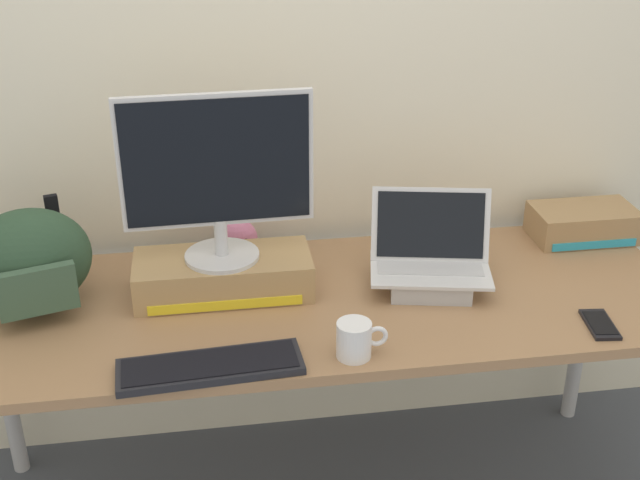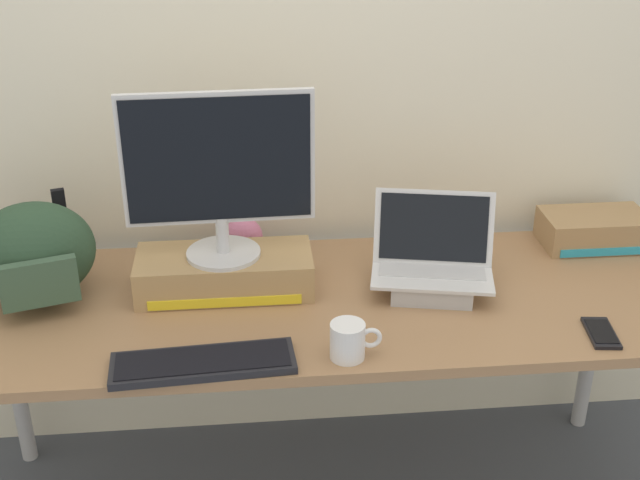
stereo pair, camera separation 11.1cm
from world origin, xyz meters
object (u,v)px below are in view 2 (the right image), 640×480
object	(u,v)px
cell_phone	(601,333)
toner_box_cyan	(594,229)
coffee_mug	(349,341)
toner_box_yellow	(225,272)
plush_toy	(243,237)
desktop_monitor	(219,172)
external_keyboard	(203,363)
open_laptop	(432,272)
messenger_backpack	(34,253)

from	to	relation	value
cell_phone	toner_box_cyan	bearing A→B (deg)	77.25
coffee_mug	toner_box_yellow	bearing A→B (deg)	129.77
toner_box_cyan	plush_toy	bearing A→B (deg)	178.34
toner_box_yellow	desktop_monitor	bearing A→B (deg)	-87.71
external_keyboard	cell_phone	xyz separation A→B (m)	(1.01, 0.05, -0.01)
plush_toy	toner_box_yellow	bearing A→B (deg)	-104.44
desktop_monitor	coffee_mug	world-z (taller)	desktop_monitor
open_laptop	plush_toy	bearing A→B (deg)	164.86
coffee_mug	toner_box_cyan	bearing A→B (deg)	33.02
messenger_backpack	plush_toy	world-z (taller)	messenger_backpack
open_laptop	cell_phone	xyz separation A→B (m)	(0.38, -0.28, -0.05)
toner_box_cyan	cell_phone	bearing A→B (deg)	-109.35
external_keyboard	toner_box_cyan	world-z (taller)	toner_box_cyan
desktop_monitor	messenger_backpack	distance (m)	0.55
desktop_monitor	open_laptop	world-z (taller)	desktop_monitor
open_laptop	desktop_monitor	bearing A→B (deg)	-173.51
toner_box_yellow	coffee_mug	distance (m)	0.47
desktop_monitor	messenger_backpack	bearing A→B (deg)	178.26
toner_box_yellow	cell_phone	bearing A→B (deg)	-18.80
open_laptop	coffee_mug	size ratio (longest dim) A/B	2.86
cell_phone	toner_box_cyan	world-z (taller)	toner_box_cyan
toner_box_yellow	messenger_backpack	bearing A→B (deg)	-179.95
desktop_monitor	messenger_backpack	size ratio (longest dim) A/B	1.34
plush_toy	external_keyboard	bearing A→B (deg)	-100.18
plush_toy	coffee_mug	bearing A→B (deg)	-66.58
toner_box_yellow	desktop_monitor	world-z (taller)	desktop_monitor
desktop_monitor	coffee_mug	bearing A→B (deg)	-51.81
plush_toy	open_laptop	bearing A→B (deg)	-26.56
open_laptop	external_keyboard	size ratio (longest dim) A/B	0.82
cell_phone	external_keyboard	bearing A→B (deg)	-170.79
open_laptop	coffee_mug	xyz separation A→B (m)	(-0.27, -0.31, -0.01)
toner_box_yellow	toner_box_cyan	bearing A→B (deg)	8.93
coffee_mug	messenger_backpack	bearing A→B (deg)	155.85
messenger_backpack	cell_phone	xyz separation A→B (m)	(1.47, -0.33, -0.13)
toner_box_yellow	external_keyboard	xyz separation A→B (m)	(-0.05, -0.37, -0.04)
desktop_monitor	cell_phone	world-z (taller)	desktop_monitor
cell_phone	plush_toy	size ratio (longest dim) A/B	1.25
desktop_monitor	open_laptop	size ratio (longest dim) A/B	1.38
external_keyboard	plush_toy	xyz separation A→B (m)	(0.10, 0.58, 0.05)
open_laptop	plush_toy	xyz separation A→B (m)	(-0.52, 0.26, 0.00)
toner_box_yellow	plush_toy	world-z (taller)	plush_toy
toner_box_yellow	coffee_mug	size ratio (longest dim) A/B	3.78
external_keyboard	coffee_mug	world-z (taller)	coffee_mug
desktop_monitor	cell_phone	size ratio (longest dim) A/B	3.41
desktop_monitor	cell_phone	xyz separation A→B (m)	(0.96, -0.33, -0.35)
desktop_monitor	plush_toy	bearing A→B (deg)	73.99
coffee_mug	plush_toy	distance (m)	0.63
messenger_backpack	cell_phone	distance (m)	1.51
open_laptop	plush_toy	distance (m)	0.58
messenger_backpack	toner_box_cyan	bearing A→B (deg)	-9.94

